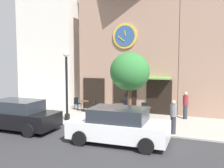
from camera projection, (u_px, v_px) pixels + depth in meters
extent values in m
cube|color=#9E998E|center=(116.00, 119.00, 15.45)|extent=(25.92, 4.87, 0.05)
cube|color=#2D2D30|center=(66.00, 150.00, 10.22)|extent=(25.92, 6.46, 0.05)
cube|color=#A8A5A0|center=(100.00, 128.00, 13.21)|extent=(25.92, 0.12, 0.08)
cube|color=#9E7A66|center=(131.00, 52.00, 18.72)|extent=(7.23, 2.86, 8.39)
cylinder|color=gold|center=(125.00, 36.00, 17.24)|extent=(1.74, 0.10, 1.74)
cylinder|color=#2D5184|center=(125.00, 36.00, 17.19)|extent=(1.42, 0.04, 1.42)
cube|color=gold|center=(125.00, 33.00, 17.12)|extent=(0.13, 0.03, 0.39)
cube|color=gold|center=(121.00, 39.00, 17.26)|extent=(0.52, 0.03, 0.42)
cube|color=black|center=(94.00, 94.00, 18.55)|extent=(1.69, 0.10, 2.30)
cube|color=black|center=(125.00, 95.00, 17.64)|extent=(1.69, 0.10, 2.30)
cube|color=black|center=(159.00, 97.00, 16.74)|extent=(1.69, 0.10, 2.30)
cube|color=#72A84C|center=(152.00, 78.00, 16.48)|extent=(2.31, 0.90, 0.12)
cube|color=silver|center=(53.00, 32.00, 21.37)|extent=(5.01, 3.25, 11.98)
cylinder|color=black|center=(67.00, 117.00, 15.23)|extent=(0.32, 0.32, 0.36)
cylinder|color=black|center=(67.00, 89.00, 15.07)|extent=(0.14, 0.14, 3.79)
sphere|color=white|center=(66.00, 54.00, 14.88)|extent=(0.36, 0.36, 0.36)
cylinder|color=brown|center=(130.00, 107.00, 13.12)|extent=(0.20, 0.20, 2.30)
ellipsoid|color=#2D7033|center=(130.00, 71.00, 12.95)|extent=(2.08, 1.87, 1.98)
cylinder|color=black|center=(84.00, 106.00, 17.81)|extent=(0.07, 0.07, 0.73)
cylinder|color=black|center=(84.00, 111.00, 17.85)|extent=(0.40, 0.40, 0.03)
cylinder|color=brown|center=(84.00, 101.00, 17.78)|extent=(0.71, 0.71, 0.03)
cylinder|color=black|center=(118.00, 110.00, 16.50)|extent=(0.07, 0.07, 0.73)
cylinder|color=black|center=(118.00, 115.00, 16.53)|extent=(0.40, 0.40, 0.03)
cylinder|color=brown|center=(118.00, 104.00, 16.47)|extent=(0.72, 0.72, 0.03)
cylinder|color=black|center=(145.00, 114.00, 15.27)|extent=(0.07, 0.07, 0.74)
cylinder|color=black|center=(144.00, 119.00, 15.30)|extent=(0.40, 0.40, 0.03)
cylinder|color=brown|center=(145.00, 108.00, 15.23)|extent=(0.78, 0.78, 0.03)
cube|color=black|center=(78.00, 104.00, 18.30)|extent=(0.52, 0.52, 0.04)
cube|color=black|center=(76.00, 100.00, 18.40)|extent=(0.17, 0.37, 0.45)
cylinder|color=black|center=(77.00, 107.00, 18.08)|extent=(0.03, 0.03, 0.45)
cylinder|color=black|center=(81.00, 107.00, 18.33)|extent=(0.03, 0.03, 0.45)
cylinder|color=black|center=(74.00, 107.00, 18.31)|extent=(0.03, 0.03, 0.45)
cylinder|color=black|center=(78.00, 106.00, 18.56)|extent=(0.03, 0.03, 0.45)
cube|color=black|center=(123.00, 107.00, 17.15)|extent=(0.43, 0.43, 0.04)
cube|color=black|center=(124.00, 103.00, 17.29)|extent=(0.38, 0.07, 0.45)
cylinder|color=black|center=(120.00, 110.00, 17.09)|extent=(0.03, 0.03, 0.45)
cylinder|color=black|center=(124.00, 111.00, 16.94)|extent=(0.03, 0.03, 0.45)
cylinder|color=black|center=(122.00, 109.00, 17.40)|extent=(0.03, 0.03, 0.45)
cylinder|color=black|center=(126.00, 110.00, 17.24)|extent=(0.03, 0.03, 0.45)
cube|color=black|center=(93.00, 105.00, 17.58)|extent=(0.50, 0.50, 0.04)
cube|color=black|center=(96.00, 102.00, 17.54)|extent=(0.15, 0.38, 0.45)
cylinder|color=black|center=(91.00, 108.00, 17.79)|extent=(0.03, 0.03, 0.45)
cylinder|color=black|center=(90.00, 109.00, 17.45)|extent=(0.03, 0.03, 0.45)
cylinder|color=black|center=(96.00, 108.00, 17.75)|extent=(0.03, 0.03, 0.45)
cylinder|color=black|center=(95.00, 109.00, 17.42)|extent=(0.03, 0.03, 0.45)
cube|color=black|center=(132.00, 112.00, 15.21)|extent=(0.56, 0.56, 0.04)
cube|color=black|center=(129.00, 109.00, 15.15)|extent=(0.25, 0.34, 0.45)
cylinder|color=black|center=(135.00, 117.00, 15.10)|extent=(0.03, 0.03, 0.45)
cylinder|color=black|center=(134.00, 115.00, 15.43)|extent=(0.03, 0.03, 0.45)
cylinder|color=black|center=(130.00, 117.00, 15.03)|extent=(0.03, 0.03, 0.45)
cylinder|color=black|center=(128.00, 116.00, 15.36)|extent=(0.03, 0.03, 0.45)
cube|color=black|center=(145.00, 110.00, 16.03)|extent=(0.52, 0.52, 0.04)
cube|color=black|center=(144.00, 106.00, 16.19)|extent=(0.37, 0.18, 0.45)
cylinder|color=black|center=(142.00, 114.00, 15.88)|extent=(0.03, 0.03, 0.45)
cylinder|color=black|center=(148.00, 114.00, 15.88)|extent=(0.03, 0.03, 0.45)
cylinder|color=black|center=(142.00, 113.00, 16.22)|extent=(0.03, 0.03, 0.45)
cylinder|color=black|center=(147.00, 113.00, 16.22)|extent=(0.03, 0.03, 0.45)
cylinder|color=#2D2D38|center=(185.00, 112.00, 15.47)|extent=(0.36, 0.36, 0.85)
cylinder|color=maroon|center=(186.00, 100.00, 15.40)|extent=(0.45, 0.45, 0.60)
sphere|color=tan|center=(186.00, 94.00, 15.36)|extent=(0.22, 0.22, 0.22)
cylinder|color=#2D2D38|center=(173.00, 125.00, 12.31)|extent=(0.36, 0.36, 0.85)
cylinder|color=slate|center=(173.00, 111.00, 12.25)|extent=(0.45, 0.45, 0.60)
sphere|color=tan|center=(174.00, 102.00, 12.21)|extent=(0.22, 0.22, 0.22)
cube|color=black|center=(18.00, 118.00, 13.05)|extent=(4.33, 1.88, 0.75)
cube|color=#262B33|center=(17.00, 106.00, 12.99)|extent=(2.44, 1.63, 0.60)
cylinder|color=black|center=(29.00, 131.00, 11.73)|extent=(0.64, 0.23, 0.64)
cylinder|color=black|center=(51.00, 122.00, 13.41)|extent=(0.64, 0.23, 0.64)
cylinder|color=black|center=(9.00, 118.00, 14.42)|extent=(0.64, 0.23, 0.64)
cube|color=white|center=(118.00, 129.00, 10.93)|extent=(4.37, 1.98, 0.75)
cube|color=#262B33|center=(118.00, 115.00, 10.86)|extent=(2.47, 1.68, 0.60)
cylinder|color=black|center=(146.00, 146.00, 9.63)|extent=(0.65, 0.25, 0.64)
cylinder|color=black|center=(154.00, 133.00, 11.32)|extent=(0.65, 0.25, 0.64)
cylinder|color=black|center=(80.00, 138.00, 10.58)|extent=(0.65, 0.25, 0.64)
cylinder|color=black|center=(97.00, 128.00, 12.27)|extent=(0.65, 0.25, 0.64)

